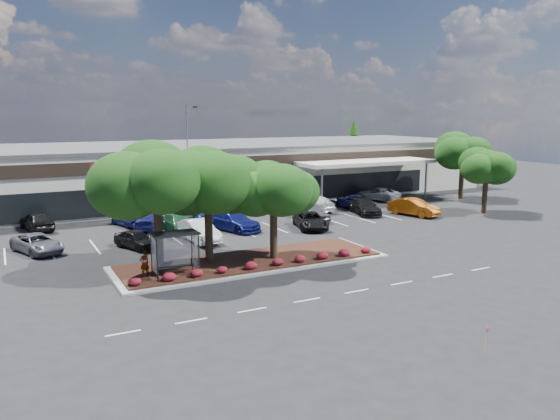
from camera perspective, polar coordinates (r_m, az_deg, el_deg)
name	(u,v)px	position (r m, az deg, el deg)	size (l,w,h in m)	color
ground	(308,275)	(33.81, 2.95, -6.75)	(160.00, 160.00, 0.00)	black
retail_store	(160,172)	(64.30, -12.44, 3.93)	(80.40, 25.20, 6.25)	silver
landscape_island	(251,261)	(36.30, -3.00, -5.36)	(18.00, 6.00, 0.26)	#9C9C97
lane_markings	(239,240)	(42.76, -4.29, -3.17)	(33.12, 20.06, 0.01)	silver
shrub_row	(265,263)	(34.37, -1.55, -5.58)	(17.00, 0.80, 0.50)	maroon
bus_shelter	(174,241)	(32.96, -11.02, -3.22)	(2.75, 1.55, 2.59)	black
island_tree_west	(158,206)	(33.93, -12.68, 0.37)	(7.20, 7.20, 7.89)	#11360C
island_tree_mid	(208,205)	(35.65, -7.51, 0.53)	(6.60, 6.60, 7.32)	#11360C
island_tree_east	(274,210)	(35.92, -0.67, 0.03)	(5.80, 5.80, 6.50)	#11360C
tree_east_near	(486,181)	(57.24, 20.70, 2.88)	(5.60, 5.60, 6.51)	#11360C
tree_east_far	(462,166)	(66.25, 18.50, 4.39)	(6.40, 6.40, 7.62)	#11360C
conifer_north_east	(353,147)	(87.96, 7.67, 6.55)	(3.96, 3.96, 9.00)	#11360C
person_waiting	(144,263)	(33.19, -13.98, -5.43)	(0.60, 0.39, 1.63)	#594C47
light_pole	(189,161)	(58.92, -9.51, 5.04)	(1.42, 0.71, 10.65)	#9C9C97
survey_stake	(486,336)	(24.56, 20.75, -12.25)	(0.08, 0.14, 1.13)	tan
car_0	(37,243)	(42.44, -24.02, -3.21)	(2.22, 4.81, 1.34)	slate
car_1	(136,239)	(41.31, -14.80, -2.99)	(1.60, 3.98, 1.35)	black
car_2	(199,231)	(42.60, -8.46, -2.16)	(1.76, 5.04, 1.66)	white
car_3	(180,224)	(46.18, -10.43, -1.40)	(2.03, 5.00, 1.45)	#1E532F
car_4	(233,221)	(46.30, -4.98, -1.14)	(2.25, 5.53, 1.61)	navy
car_5	(311,220)	(46.92, 3.21, -1.10)	(2.32, 5.04, 1.40)	black
car_6	(312,212)	(50.33, 3.38, -0.22)	(1.88, 4.68, 1.59)	#56565C
car_7	(365,207)	(54.08, 8.85, 0.33)	(2.05, 5.05, 1.46)	black
car_8	(414,207)	(54.29, 13.79, 0.30)	(1.76, 5.03, 1.66)	#7D3B08
car_9	(37,221)	(50.45, -24.05, -1.05)	(1.92, 4.77, 1.63)	black
car_10	(128,218)	(49.68, -15.57, -0.85)	(1.61, 4.00, 1.36)	navy
car_11	(148,221)	(48.03, -13.62, -1.09)	(2.00, 4.92, 1.43)	navy
car_12	(206,214)	(50.56, -7.72, -0.40)	(2.20, 4.76, 1.32)	navy
car_13	(235,205)	(55.04, -4.74, 0.56)	(1.68, 4.17, 1.42)	silver
car_14	(283,202)	(56.52, 0.36, 0.81)	(2.24, 4.86, 1.35)	silver
car_15	(314,203)	(55.39, 3.56, 0.70)	(2.17, 5.33, 1.55)	silver
car_16	(353,201)	(57.41, 7.68, 0.90)	(2.37, 5.14, 1.43)	navy
car_17	(377,194)	(63.04, 10.12, 1.66)	(2.41, 5.23, 1.45)	#AEB4BB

